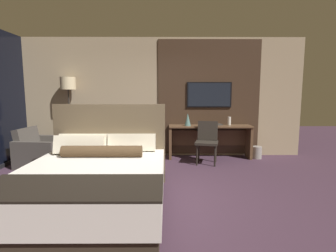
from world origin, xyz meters
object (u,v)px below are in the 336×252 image
floor_lamp (68,90)px  desk_chair (207,138)px  desk (209,136)px  waste_bin (257,152)px  bed (94,182)px  vase_short (229,121)px  vase_tall (188,119)px  book (217,125)px  tv (209,95)px  armchair_by_window (42,152)px

floor_lamp → desk_chair: bearing=-8.3°
desk → waste_bin: desk is taller
bed → vase_short: 3.68m
floor_lamp → vase_tall: 2.81m
waste_bin → bed: bearing=-139.6°
vase_tall → book: 0.71m
desk → vase_tall: size_ratio=6.66×
bed → waste_bin: bearing=40.4°
tv → floor_lamp: floor_lamp is taller
bed → desk: size_ratio=1.18×
tv → armchair_by_window: tv is taller
armchair_by_window → floor_lamp: size_ratio=0.51×
desk_chair → bed: bearing=-115.9°
desk_chair → book: size_ratio=3.51×
armchair_by_window → floor_lamp: floor_lamp is taller
floor_lamp → vase_short: 3.78m
tv → book: size_ratio=4.08×
vase_tall → floor_lamp: bearing=178.8°
book → waste_bin: book is taller
waste_bin → floor_lamp: bearing=178.9°
desk_chair → armchair_by_window: (-3.52, -0.15, -0.28)m
vase_short → book: vase_short is taller
desk_chair → waste_bin: size_ratio=3.24×
floor_lamp → waste_bin: size_ratio=6.69×
armchair_by_window → waste_bin: armchair_by_window is taller
bed → book: (2.14, 2.69, 0.43)m
floor_lamp → vase_short: size_ratio=9.68×
floor_lamp → armchair_by_window: bearing=-123.5°
bed → floor_lamp: bearing=115.5°
desk → armchair_by_window: (-3.65, -0.61, -0.25)m
desk_chair → book: desk_chair is taller
tv → book: bearing=-44.9°
bed → desk: (1.97, 2.69, 0.17)m
desk → desk_chair: size_ratio=2.10×
tv → desk: bearing=-90.0°
desk → waste_bin: (1.10, -0.09, -0.38)m
desk → waste_bin: 1.17m
desk → vase_tall: vase_tall is taller
floor_lamp → vase_tall: (2.73, -0.06, -0.67)m
vase_tall → book: bearing=5.3°
vase_short → book: (-0.28, -0.03, -0.08)m
desk → book: size_ratio=7.36×
desk_chair → vase_short: vase_short is taller
bed → armchair_by_window: size_ratio=2.36×
bed → book: size_ratio=8.68×
vase_short → armchair_by_window: bearing=-171.2°
desk → tv: tv is taller
bed → tv: bearing=55.6°
desk → desk_chair: (-0.13, -0.46, 0.02)m
book → bed: bearing=-128.5°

